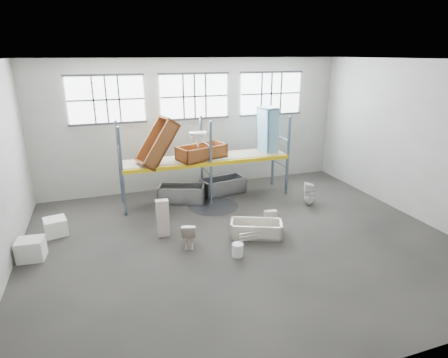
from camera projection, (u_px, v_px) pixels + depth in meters
name	position (u px, v px, depth m)	size (l,w,h in m)	color
floor	(241.00, 242.00, 10.70)	(12.00, 10.00, 0.10)	#48433E
ceiling	(244.00, 57.00, 9.05)	(12.00, 10.00, 0.10)	silver
wall_back	(195.00, 125.00, 14.40)	(12.00, 0.10, 5.00)	#A09D94
wall_front	(370.00, 245.00, 5.36)	(12.00, 0.10, 5.00)	#BBB8AD
wall_right	(418.00, 141.00, 11.74)	(0.10, 10.00, 5.00)	#A19F95
window_left	(106.00, 100.00, 12.96)	(2.60, 0.04, 1.60)	white
window_mid	(194.00, 96.00, 13.94)	(2.60, 0.04, 1.60)	white
window_right	(271.00, 94.00, 14.93)	(2.60, 0.04, 1.60)	white
rack_upright_la	(122.00, 173.00, 11.87)	(0.08, 0.08, 3.00)	slate
rack_upright_lb	(119.00, 163.00, 12.95)	(0.08, 0.08, 3.00)	slate
rack_upright_ma	(211.00, 164.00, 12.80)	(0.08, 0.08, 3.00)	slate
rack_upright_mb	(202.00, 155.00, 13.87)	(0.08, 0.08, 3.00)	slate
rack_upright_ra	(288.00, 157.00, 13.72)	(0.08, 0.08, 3.00)	slate
rack_upright_rb	(273.00, 149.00, 14.79)	(0.08, 0.08, 3.00)	slate
rack_beam_front	(211.00, 164.00, 12.80)	(6.00, 0.10, 0.14)	yellow
rack_beam_back	(202.00, 155.00, 13.87)	(6.00, 0.10, 0.14)	yellow
shelf_deck	(206.00, 157.00, 13.31)	(5.90, 1.10, 0.03)	gray
wet_patch	(213.00, 206.00, 13.10)	(1.80, 1.80, 0.00)	black
bathtub_beige	(256.00, 229.00, 10.90)	(1.51, 0.71, 0.44)	beige
cistern_spare	(270.00, 216.00, 11.60)	(0.39, 0.19, 0.37)	beige
sink_in_tub	(244.00, 224.00, 11.34)	(0.46, 0.46, 0.16)	beige
toilet_beige	(189.00, 234.00, 10.32)	(0.40, 0.70, 0.71)	beige
cistern_tall	(163.00, 218.00, 10.81)	(0.36, 0.24, 1.13)	beige
toilet_white	(310.00, 194.00, 13.08)	(0.37, 0.38, 0.83)	white
steel_tub_left	(182.00, 194.00, 13.41)	(1.65, 0.77, 0.61)	#B5B9BE
steel_tub_right	(223.00, 186.00, 14.21)	(1.66, 0.78, 0.61)	#ABADB4
rust_tub_flat	(202.00, 152.00, 13.07)	(1.74, 0.82, 0.49)	brown
rust_tub_tilted	(157.00, 143.00, 12.37)	(1.77, 0.83, 0.50)	brown
sink_on_shelf	(198.00, 146.00, 12.81)	(0.60, 0.46, 0.53)	silver
blue_tub_upright	(268.00, 130.00, 13.88)	(1.73, 0.81, 0.49)	#79B0D3
bucket	(238.00, 250.00, 9.82)	(0.30, 0.30, 0.35)	white
carton_near	(31.00, 249.00, 9.65)	(0.66, 0.56, 0.56)	silver
carton_far	(56.00, 227.00, 10.97)	(0.61, 0.61, 0.51)	white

